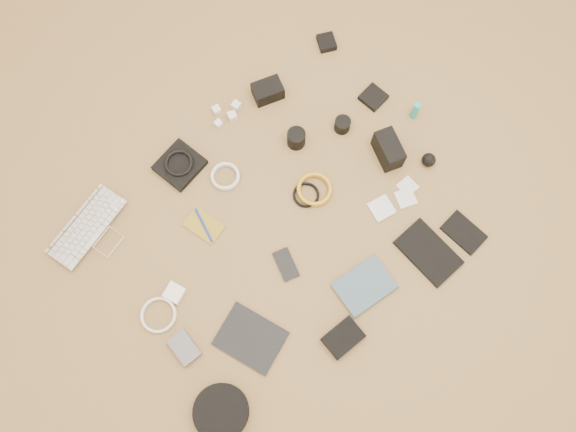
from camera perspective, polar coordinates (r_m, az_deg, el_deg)
laptop at (r=2.16m, az=-18.81°, el=-1.72°), size 0.37×0.31×0.03m
headphone_pouch at (r=2.17m, az=-10.94°, el=5.10°), size 0.18×0.18×0.03m
headphones at (r=2.15m, az=-11.04°, el=5.31°), size 0.13×0.13×0.01m
charger_a at (r=2.22m, az=-7.08°, el=9.30°), size 0.03×0.03×0.02m
charger_b at (r=2.25m, az=-7.26°, el=10.64°), size 0.03×0.03×0.03m
charger_c at (r=2.23m, az=-5.68°, el=10.07°), size 0.04×0.04×0.03m
charger_d at (r=2.25m, az=-5.27°, el=11.11°), size 0.04×0.04×0.03m
dslr_camera at (r=2.25m, az=-2.07°, el=12.58°), size 0.13×0.11×0.07m
lens_pouch at (r=2.40m, az=3.94°, el=17.19°), size 0.09×0.10×0.03m
notebook_olive at (r=2.09m, az=-8.53°, el=-0.98°), size 0.12×0.16×0.01m
pen_blue at (r=2.08m, az=-8.56°, el=-0.92°), size 0.03×0.14×0.01m
cable_white_a at (r=2.14m, az=-6.37°, el=3.97°), size 0.15×0.15×0.01m
lens_a at (r=2.15m, az=0.84°, el=7.90°), size 0.08×0.08×0.08m
lens_b at (r=2.20m, az=5.55°, el=9.21°), size 0.08×0.08×0.06m
card_reader at (r=2.29m, az=8.66°, el=11.84°), size 0.10×0.10×0.02m
power_brick at (r=2.04m, az=-11.46°, el=-7.67°), size 0.08×0.08×0.03m
cable_white_b at (r=2.05m, az=-12.99°, el=-9.79°), size 0.13×0.13×0.01m
cable_black at (r=2.10m, az=1.84°, el=2.11°), size 0.11×0.11×0.01m
cable_yellow at (r=2.11m, az=2.69°, el=2.64°), size 0.14×0.14×0.02m
flash at (r=2.15m, az=10.15°, el=6.65°), size 0.11×0.15×0.10m
lens_cleaner at (r=2.25m, az=12.80°, el=10.40°), size 0.03×0.03×0.09m
battery_charger at (r=2.01m, az=-10.47°, el=-13.02°), size 0.07×0.11×0.03m
tablet at (r=2.00m, az=-3.82°, el=-12.29°), size 0.24×0.27×0.01m
phone at (r=2.03m, az=-0.21°, el=-4.94°), size 0.09×0.13×0.01m
filter_case_left at (r=2.11m, az=9.49°, el=0.77°), size 0.09×0.09×0.01m
filter_case_mid at (r=2.14m, az=11.86°, el=1.79°), size 0.09×0.09×0.01m
filter_case_right at (r=2.16m, az=12.04°, el=2.95°), size 0.07×0.07×0.01m
air_blower at (r=2.19m, az=14.10°, el=5.54°), size 0.07×0.07×0.05m
headphone_case at (r=1.98m, az=-6.81°, el=-19.15°), size 0.24×0.24×0.05m
drive_case at (r=1.99m, az=5.62°, el=-12.20°), size 0.13×0.09×0.03m
paperback at (r=2.02m, az=9.02°, el=-8.71°), size 0.20×0.16×0.02m
notebook_black_a at (r=2.10m, az=14.07°, el=-3.61°), size 0.15×0.23×0.02m
notebook_black_b at (r=2.16m, az=17.42°, el=-1.61°), size 0.11×0.16×0.01m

